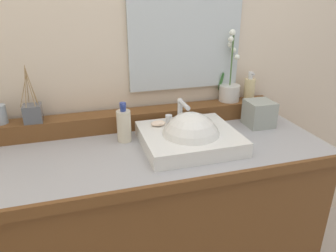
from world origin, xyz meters
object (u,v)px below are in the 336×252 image
object	(u,v)px
lotion_bottle	(124,125)
tissue_box	(259,113)
soap_dispenser	(249,88)
sink_basin	(190,140)
potted_plant	(229,87)
soap_bar	(158,123)
reed_diffuser	(33,113)

from	to	relation	value
lotion_bottle	tissue_box	bearing A→B (deg)	-0.86
soap_dispenser	lotion_bottle	bearing A→B (deg)	-167.70
lotion_bottle	sink_basin	bearing A→B (deg)	-26.93
potted_plant	tissue_box	world-z (taller)	potted_plant
potted_plant	lotion_bottle	world-z (taller)	potted_plant
sink_basin	soap_bar	distance (m)	0.17
soap_bar	soap_dispenser	world-z (taller)	soap_dispenser
soap_dispenser	reed_diffuser	bearing A→B (deg)	-179.05
soap_dispenser	tissue_box	bearing A→B (deg)	-100.60
soap_dispenser	sink_basin	bearing A→B (deg)	-146.90
lotion_bottle	potted_plant	bearing A→B (deg)	15.72
potted_plant	lotion_bottle	xyz separation A→B (m)	(-0.60, -0.17, -0.08)
lotion_bottle	reed_diffuser	bearing A→B (deg)	160.43
reed_diffuser	sink_basin	bearing A→B (deg)	-22.68
soap_dispenser	reed_diffuser	distance (m)	1.10
soap_bar	reed_diffuser	xyz separation A→B (m)	(-0.54, 0.16, 0.05)
sink_basin	reed_diffuser	bearing A→B (deg)	157.32
reed_diffuser	lotion_bottle	distance (m)	0.41
potted_plant	soap_bar	bearing A→B (deg)	-156.93
soap_dispenser	tissue_box	world-z (taller)	soap_dispenser
soap_bar	potted_plant	size ratio (longest dim) A/B	0.19
lotion_bottle	tissue_box	world-z (taller)	lotion_bottle
soap_bar	lotion_bottle	size ratio (longest dim) A/B	0.38
sink_basin	tissue_box	xyz separation A→B (m)	(0.42, 0.13, 0.04)
soap_dispenser	tissue_box	size ratio (longest dim) A/B	1.17
soap_bar	reed_diffuser	world-z (taller)	reed_diffuser
soap_bar	tissue_box	world-z (taller)	tissue_box
sink_basin	soap_bar	world-z (taller)	sink_basin
lotion_bottle	soap_bar	bearing A→B (deg)	-7.83
sink_basin	lotion_bottle	world-z (taller)	lotion_bottle
soap_bar	soap_dispenser	bearing A→B (deg)	17.52
reed_diffuser	soap_bar	bearing A→B (deg)	-16.36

